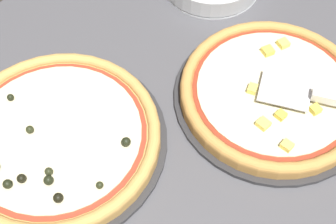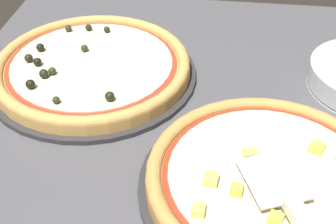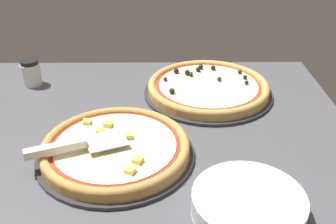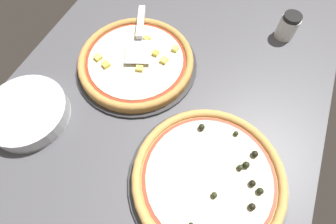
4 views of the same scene
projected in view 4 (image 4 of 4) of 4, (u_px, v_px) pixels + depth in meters
ground_plane at (172, 80)px, 87.81cm from camera, size 134.63×98.40×3.60cm
pizza_pan_front at (137, 65)px, 87.94cm from camera, size 40.30×40.30×1.00cm
pizza_front at (136, 61)px, 86.00cm from camera, size 37.89×37.89×3.73cm
pizza_pan_back at (208, 180)px, 69.65cm from camera, size 42.50×42.50×1.00cm
pizza_back at (209, 178)px, 67.70cm from camera, size 39.95×39.95×4.36cm
serving_spatula at (140, 29)px, 89.00cm from camera, size 24.80×13.92×2.00cm
plate_stack at (27, 113)px, 77.14cm from camera, size 23.89×23.89×4.90cm
parmesan_shaker at (288, 26)px, 91.04cm from camera, size 6.62×6.62×9.13cm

